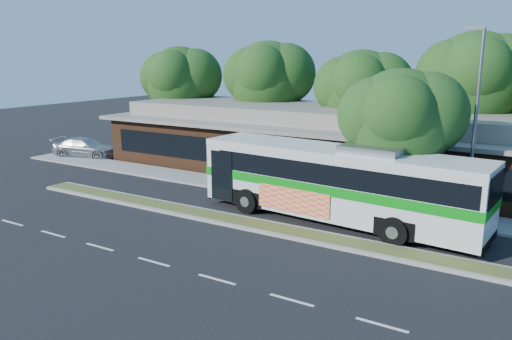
# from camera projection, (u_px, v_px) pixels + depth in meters

# --- Properties ---
(ground) EXTENTS (120.00, 120.00, 0.00)m
(ground) POSITION_uv_depth(u_px,v_px,m) (227.00, 226.00, 23.48)
(ground) COLOR black
(ground) RESTS_ON ground
(median_strip) EXTENTS (26.00, 1.10, 0.15)m
(median_strip) POSITION_uv_depth(u_px,v_px,m) (234.00, 220.00, 23.97)
(median_strip) COLOR #3E4C20
(median_strip) RESTS_ON ground
(sidewalk) EXTENTS (44.00, 2.60, 0.12)m
(sidewalk) POSITION_uv_depth(u_px,v_px,m) (289.00, 193.00, 28.81)
(sidewalk) COLOR gray
(sidewalk) RESTS_ON ground
(parking_lot) EXTENTS (14.00, 12.00, 0.01)m
(parking_lot) POSITION_uv_depth(u_px,v_px,m) (115.00, 153.00, 40.91)
(parking_lot) COLOR black
(parking_lot) RESTS_ON ground
(plaza_building) EXTENTS (33.20, 11.20, 4.45)m
(plaza_building) POSITION_uv_depth(u_px,v_px,m) (335.00, 142.00, 33.85)
(plaza_building) COLOR #502C19
(plaza_building) RESTS_ON ground
(lamp_post) EXTENTS (0.93, 0.18, 9.07)m
(lamp_post) POSITION_uv_depth(u_px,v_px,m) (474.00, 121.00, 22.58)
(lamp_post) COLOR slate
(lamp_post) RESTS_ON ground
(tree_bg_a) EXTENTS (6.47, 5.80, 8.63)m
(tree_bg_a) POSITION_uv_depth(u_px,v_px,m) (185.00, 80.00, 42.17)
(tree_bg_a) COLOR black
(tree_bg_a) RESTS_ON ground
(tree_bg_b) EXTENTS (6.69, 6.00, 9.00)m
(tree_bg_b) POSITION_uv_depth(u_px,v_px,m) (273.00, 78.00, 38.90)
(tree_bg_b) COLOR black
(tree_bg_b) RESTS_ON ground
(tree_bg_c) EXTENTS (6.24, 5.60, 8.26)m
(tree_bg_c) POSITION_uv_depth(u_px,v_px,m) (367.00, 89.00, 34.16)
(tree_bg_c) COLOR black
(tree_bg_c) RESTS_ON ground
(tree_bg_d) EXTENTS (6.91, 6.20, 9.37)m
(tree_bg_d) POSITION_uv_depth(u_px,v_px,m) (482.00, 79.00, 31.27)
(tree_bg_d) COLOR black
(tree_bg_d) RESTS_ON ground
(transit_bus) EXTENTS (14.05, 4.17, 3.89)m
(transit_bus) POSITION_uv_depth(u_px,v_px,m) (338.00, 178.00, 23.57)
(transit_bus) COLOR silver
(transit_bus) RESTS_ON ground
(sedan) EXTENTS (5.63, 3.46, 1.52)m
(sedan) POSITION_uv_depth(u_px,v_px,m) (86.00, 148.00, 39.33)
(sedan) COLOR #A1A4A8
(sedan) RESTS_ON ground
(sidewalk_tree) EXTENTS (5.59, 5.02, 7.27)m
(sidewalk_tree) POSITION_uv_depth(u_px,v_px,m) (408.00, 119.00, 23.54)
(sidewalk_tree) COLOR black
(sidewalk_tree) RESTS_ON ground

